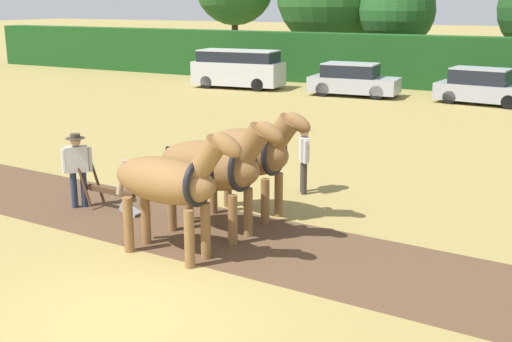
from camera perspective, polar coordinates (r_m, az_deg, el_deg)
The scene contains 13 objects.
ground_plane at distance 9.86m, azimuth -11.73°, elevation -12.32°, with size 240.00×240.00×0.00m, color #998447.
plowed_furrow_strip at distance 15.36m, azimuth -16.32°, elevation -2.58°, with size 26.56×2.88×0.01m, color brown.
hedgerow at distance 34.45m, azimuth 18.71°, elevation 8.97°, with size 65.14×1.60×2.73m, color #194719.
tree_center_left at distance 39.53m, azimuth 12.45°, elevation 13.75°, with size 4.44×4.44×6.13m.
draft_horse_lead_left at distance 11.31m, azimuth -7.64°, elevation -0.95°, with size 2.84×0.98×2.47m.
draft_horse_lead_right at distance 12.33m, azimuth -3.80°, elevation 0.46°, with size 2.91×1.11×2.45m.
draft_horse_trail_left at distance 13.41m, azimuth -0.56°, elevation 1.67°, with size 2.67×1.13×2.40m.
plow at distance 14.25m, azimuth -12.39°, elevation -2.36°, with size 1.59×0.48×1.13m.
farmer_at_plow at distance 14.60m, azimuth -15.60°, elevation 0.53°, with size 0.49×0.48×1.67m.
farmer_beside_team at distance 15.17m, azimuth 4.29°, elevation 1.52°, with size 0.41×0.57×1.65m.
parked_van at distance 34.05m, azimuth -1.58°, elevation 9.09°, with size 4.84×2.37×1.98m.
parked_car_left at distance 31.52m, azimuth 8.61°, elevation 7.98°, with size 4.35×2.14×1.57m.
parked_car_center_left at distance 30.35m, azimuth 19.50°, elevation 7.04°, with size 4.23×2.14×1.59m.
Camera 1 is at (5.78, -6.62, 4.46)m, focal length 45.00 mm.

